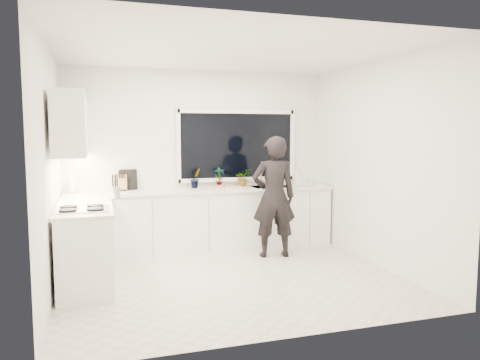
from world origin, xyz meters
name	(u,v)px	position (x,y,z in m)	size (l,w,h in m)	color
floor	(231,279)	(0.00, 0.00, -0.01)	(4.00, 3.50, 0.02)	beige
wall_back	(199,159)	(0.00, 1.76, 1.35)	(4.00, 0.02, 2.70)	white
wall_left	(49,171)	(-2.01, 0.00, 1.35)	(0.02, 3.50, 2.70)	white
wall_right	(378,164)	(2.01, 0.00, 1.35)	(0.02, 3.50, 2.70)	white
ceiling	(231,50)	(0.00, 0.00, 2.71)	(4.00, 3.50, 0.02)	white
window	(237,146)	(0.60, 1.73, 1.55)	(1.80, 0.02, 1.00)	black
base_cabinets_back	(204,221)	(0.00, 1.45, 0.44)	(3.92, 0.58, 0.88)	white
base_cabinets_left	(86,246)	(-1.67, 0.35, 0.44)	(0.58, 1.60, 0.88)	white
countertop_back	(204,190)	(0.00, 1.44, 0.90)	(3.94, 0.62, 0.04)	silver
countertop_left	(85,207)	(-1.67, 0.35, 0.90)	(0.62, 1.60, 0.04)	silver
upper_cabinets	(72,125)	(-1.79, 0.70, 1.85)	(0.34, 2.10, 0.70)	white
sink	(270,190)	(1.05, 1.45, 0.87)	(0.58, 0.42, 0.14)	silver
faucet	(265,178)	(1.05, 1.65, 1.03)	(0.03, 0.03, 0.22)	silver
stovetop	(82,209)	(-1.69, 0.00, 0.94)	(0.56, 0.48, 0.03)	black
person	(274,197)	(0.85, 0.78, 0.85)	(0.62, 0.41, 1.71)	black
pizza_tray	(228,187)	(0.36, 1.42, 0.94)	(0.42, 0.31, 0.03)	#B6B7BB
pizza	(228,186)	(0.36, 1.42, 0.95)	(0.39, 0.28, 0.01)	#B84018
watering_can	(275,181)	(1.20, 1.61, 0.98)	(0.14, 0.14, 0.13)	#133EB4
paper_towel_roll	(72,184)	(-1.85, 1.55, 1.05)	(0.11, 0.11, 0.26)	white
knife_block	(122,183)	(-1.17, 1.59, 1.03)	(0.13, 0.10, 0.22)	brown
utensil_crock	(115,192)	(-1.31, 0.80, 1.00)	(0.13, 0.13, 0.16)	silver
picture_frame_large	(126,180)	(-1.11, 1.69, 1.06)	(0.22, 0.02, 0.28)	black
picture_frame_small	(129,179)	(-1.08, 1.69, 1.07)	(0.25, 0.02, 0.30)	black
herb_plants	(226,178)	(0.39, 1.61, 1.06)	(1.01, 0.29, 0.30)	#26662D
soap_bottles	(300,177)	(1.50, 1.30, 1.07)	(0.35, 0.17, 0.32)	#D8BF66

